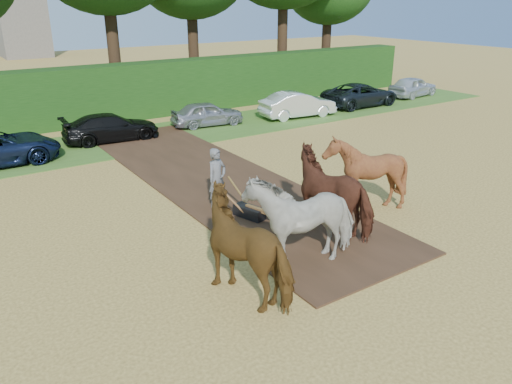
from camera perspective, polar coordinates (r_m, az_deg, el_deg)
ground at (r=12.63m, az=5.07°, el=-8.95°), size 120.00×120.00×0.00m
earth_strip at (r=18.69m, az=-4.76°, el=1.47°), size 4.50×17.00×0.05m
grass_verge at (r=24.31m, az=-16.07°, el=5.39°), size 50.00×5.00×0.03m
hedgerow at (r=28.21m, az=-19.36°, el=10.27°), size 46.00×1.60×3.00m
plough_team at (r=13.63m, az=6.86°, el=-1.14°), size 7.94×6.59×2.38m
parked_cars at (r=25.16m, az=-9.09°, el=8.08°), size 41.19×3.31×1.44m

